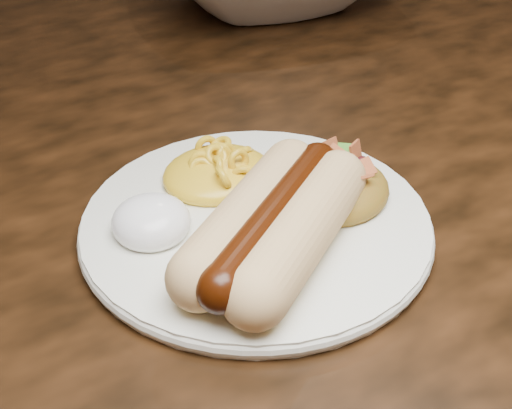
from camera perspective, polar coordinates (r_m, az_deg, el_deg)
table at (r=0.64m, az=-10.03°, el=-2.56°), size 1.60×0.90×0.75m
plate at (r=0.48m, az=0.00°, el=-1.57°), size 0.24×0.24×0.01m
hotdog at (r=0.44m, az=1.53°, el=-1.45°), size 0.14×0.13×0.04m
mac_and_cheese at (r=0.51m, az=-3.13°, el=3.55°), size 0.08×0.07×0.03m
sour_cream at (r=0.46m, az=-8.46°, el=-0.61°), size 0.07×0.07×0.03m
taco_salad at (r=0.49m, az=6.03°, el=2.06°), size 0.08×0.08×0.04m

